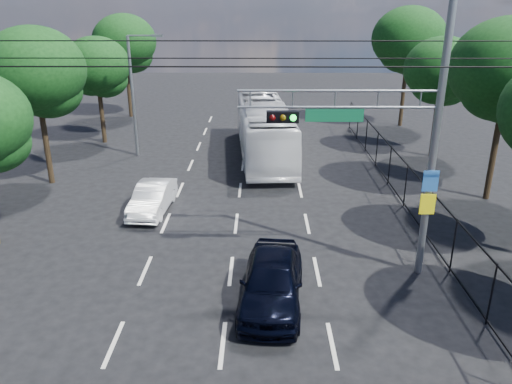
{
  "coord_description": "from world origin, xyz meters",
  "views": [
    {
      "loc": [
        1.02,
        -7.25,
        8.78
      ],
      "look_at": [
        0.87,
        8.4,
        2.8
      ],
      "focal_mm": 35.0,
      "sensor_mm": 36.0,
      "label": 1
    }
  ],
  "objects_px": {
    "navy_hatchback": "(272,281)",
    "white_van": "(152,198)",
    "signal_mast": "(398,124)",
    "white_bus": "(264,130)"
  },
  "relations": [
    {
      "from": "navy_hatchback",
      "to": "white_van",
      "type": "bearing_deg",
      "value": 130.81
    },
    {
      "from": "white_van",
      "to": "white_bus",
      "type": "bearing_deg",
      "value": 63.75
    },
    {
      "from": "signal_mast",
      "to": "navy_hatchback",
      "type": "relative_size",
      "value": 2.06
    },
    {
      "from": "signal_mast",
      "to": "white_bus",
      "type": "height_order",
      "value": "signal_mast"
    },
    {
      "from": "white_bus",
      "to": "white_van",
      "type": "relative_size",
      "value": 3.0
    },
    {
      "from": "navy_hatchback",
      "to": "white_van",
      "type": "relative_size",
      "value": 1.18
    },
    {
      "from": "navy_hatchback",
      "to": "white_bus",
      "type": "relative_size",
      "value": 0.39
    },
    {
      "from": "signal_mast",
      "to": "white_van",
      "type": "distance_m",
      "value": 11.45
    },
    {
      "from": "navy_hatchback",
      "to": "white_bus",
      "type": "height_order",
      "value": "white_bus"
    },
    {
      "from": "navy_hatchback",
      "to": "white_van",
      "type": "height_order",
      "value": "navy_hatchback"
    }
  ]
}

